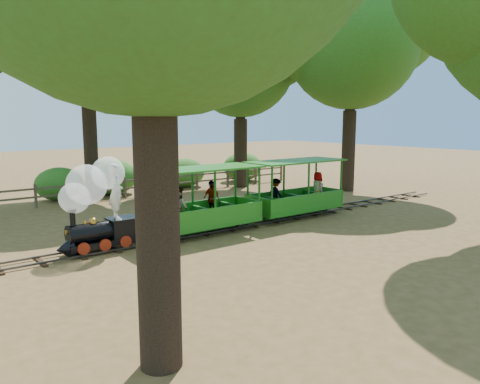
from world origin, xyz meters
TOP-DOWN VIEW (x-y plane):
  - ground at (0.00, 0.00)m, footprint 90.00×90.00m
  - track at (0.00, 0.00)m, footprint 22.00×1.00m
  - locomotive at (-5.45, 0.06)m, footprint 2.36×1.11m
  - carriage_front at (-2.00, -0.01)m, footprint 3.96×1.62m
  - carriage_rear at (2.29, -0.01)m, footprint 3.96×1.62m
  - oak_nc at (-2.04, 9.60)m, footprint 9.20×8.09m
  - oak_ne at (5.47, 7.58)m, footprint 7.26×6.39m
  - oak_e at (8.97, 3.09)m, footprint 8.28×7.29m
  - fence at (0.00, 8.00)m, footprint 18.10×0.10m
  - shrub_west at (-3.63, 9.30)m, footprint 2.17×1.67m
  - shrub_mid_w at (-1.07, 9.30)m, footprint 2.50×1.92m
  - shrub_mid_e at (3.07, 9.30)m, footprint 2.25×1.73m
  - shrub_east at (7.05, 9.30)m, footprint 2.47×1.90m

SIDE VIEW (x-z plane):
  - ground at x=0.00m, z-range 0.00..0.00m
  - track at x=0.00m, z-range 0.02..0.12m
  - fence at x=0.00m, z-range 0.08..1.08m
  - shrub_west at x=-3.63m, z-range 0.00..1.50m
  - shrub_mid_e at x=3.07m, z-range 0.00..1.56m
  - carriage_rear at x=2.29m, z-range -0.19..1.86m
  - carriage_front at x=-2.00m, z-range -0.19..1.87m
  - shrub_east at x=7.05m, z-range 0.00..1.71m
  - shrub_mid_w at x=-1.07m, z-range 0.00..1.73m
  - locomotive at x=-5.45m, z-range 0.19..2.89m
  - oak_ne at x=5.47m, z-range 2.15..11.70m
  - oak_e at x=8.97m, z-range 2.40..13.15m
  - oak_nc at x=-2.04m, z-range 2.67..14.63m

